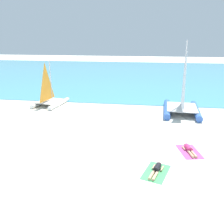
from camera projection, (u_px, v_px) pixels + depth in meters
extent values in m
plane|color=silver|center=(119.00, 109.00, 22.71)|extent=(120.00, 120.00, 0.00)
cube|color=#4C9EB7|center=(133.00, 74.00, 42.87)|extent=(120.00, 40.00, 0.05)
cylinder|color=blue|center=(167.00, 109.00, 21.65)|extent=(0.88, 4.84, 0.55)
cylinder|color=blue|center=(196.00, 111.00, 21.14)|extent=(0.88, 4.84, 0.55)
cube|color=silver|center=(182.00, 107.00, 21.09)|extent=(2.73, 3.25, 0.07)
cylinder|color=silver|center=(184.00, 74.00, 20.86)|extent=(0.11, 0.11, 5.73)
pyramid|color=white|center=(185.00, 78.00, 19.86)|extent=(0.24, 2.52, 4.81)
cylinder|color=white|center=(42.00, 102.00, 24.14)|extent=(0.98, 3.66, 0.42)
cylinder|color=white|center=(59.00, 104.00, 23.60)|extent=(0.98, 3.66, 0.42)
cube|color=silver|center=(49.00, 101.00, 23.64)|extent=(2.25, 2.60, 0.05)
cylinder|color=silver|center=(51.00, 79.00, 23.46)|extent=(0.09, 0.09, 4.33)
pyramid|color=orange|center=(46.00, 81.00, 22.72)|extent=(0.35, 1.89, 3.64)
cube|color=#4CB266|center=(156.00, 172.00, 12.14)|extent=(1.62, 2.14, 0.01)
cylinder|color=black|center=(157.00, 168.00, 12.27)|extent=(0.47, 0.68, 0.30)
sphere|color=#D8AD84|center=(159.00, 164.00, 12.62)|extent=(0.22, 0.22, 0.22)
cylinder|color=#D8AD84|center=(152.00, 175.00, 11.77)|extent=(0.37, 0.79, 0.14)
cylinder|color=#D8AD84|center=(155.00, 176.00, 11.70)|extent=(0.37, 0.79, 0.14)
cylinder|color=#D8AD84|center=(154.00, 167.00, 12.52)|extent=(0.23, 0.46, 0.10)
cylinder|color=#D8AD84|center=(162.00, 169.00, 12.34)|extent=(0.23, 0.46, 0.10)
cube|color=#D84C99|center=(189.00, 152.00, 14.28)|extent=(1.48, 2.09, 0.01)
cylinder|color=#D83372|center=(188.00, 148.00, 14.43)|extent=(0.43, 0.67, 0.30)
sphere|color=#D8AD84|center=(186.00, 145.00, 14.81)|extent=(0.22, 0.22, 0.22)
cylinder|color=#D8AD84|center=(191.00, 154.00, 13.83)|extent=(0.30, 0.79, 0.14)
cylinder|color=#D8AD84|center=(194.00, 154.00, 13.84)|extent=(0.30, 0.79, 0.14)
cylinder|color=#D8AD84|center=(184.00, 148.00, 14.59)|extent=(0.19, 0.46, 0.10)
cylinder|color=#D8AD84|center=(191.00, 148.00, 14.61)|extent=(0.19, 0.46, 0.10)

